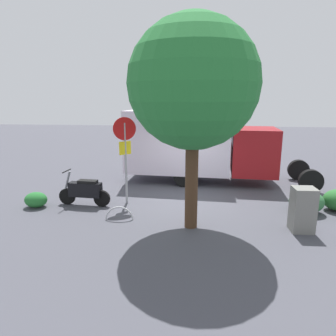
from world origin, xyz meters
name	(u,v)px	position (x,y,z in m)	size (l,w,h in m)	color
ground_plane	(185,202)	(0.00, 0.00, 0.00)	(60.00, 60.00, 0.00)	#474750
box_truck_near	(199,144)	(-0.45, -2.86, 1.66)	(8.02, 2.68, 3.05)	black
motorcycle	(85,191)	(3.35, 0.64, 0.52)	(1.81, 0.55, 1.20)	black
stop_sign	(125,147)	(2.02, 0.25, 1.97)	(0.71, 0.33, 2.95)	#9E9EA3
street_tree	(193,85)	(-0.25, 2.02, 3.89)	(3.39, 3.39, 5.61)	#47301E
utility_cabinet	(303,210)	(-3.26, 2.00, 0.61)	(0.59, 0.53, 1.23)	slate
bike_rack_hoop	(119,220)	(1.89, 1.75, 0.00)	(0.85, 0.85, 0.05)	#B7B7BC
shrub_near_sign	(36,200)	(4.93, 0.96, 0.25)	(0.75, 0.61, 0.51)	#256E2E
shrub_mid_verge	(306,202)	(-3.86, 0.57, 0.36)	(1.07, 0.87, 0.73)	#326D3C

